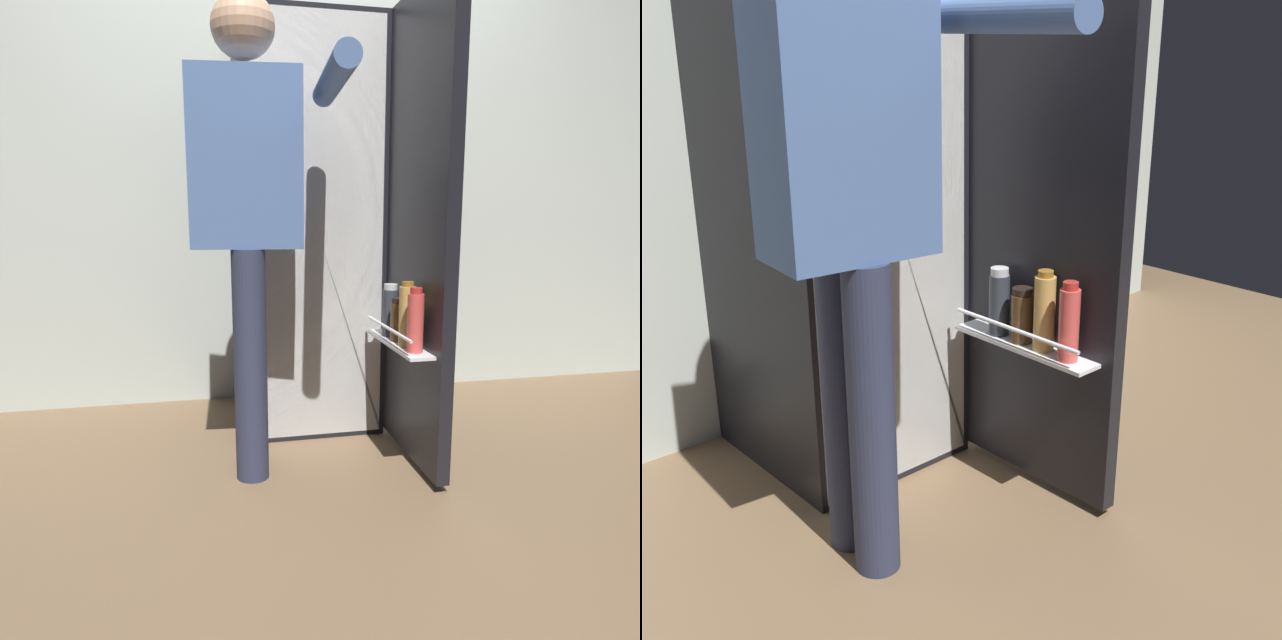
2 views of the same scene
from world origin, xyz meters
TOP-DOWN VIEW (x-y plane):
  - ground_plane at (0.00, 0.00)m, footprint 5.29×5.29m
  - kitchen_wall at (0.00, 0.95)m, footprint 4.40×0.10m
  - refrigerator at (0.02, 0.53)m, footprint 0.64×1.23m
  - person at (-0.30, 0.01)m, footprint 0.53×0.74m

SIDE VIEW (x-z plane):
  - ground_plane at x=0.00m, z-range 0.00..0.00m
  - refrigerator at x=0.02m, z-range 0.00..1.75m
  - person at x=-0.30m, z-range 0.17..1.86m
  - kitchen_wall at x=0.00m, z-range 0.00..2.50m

